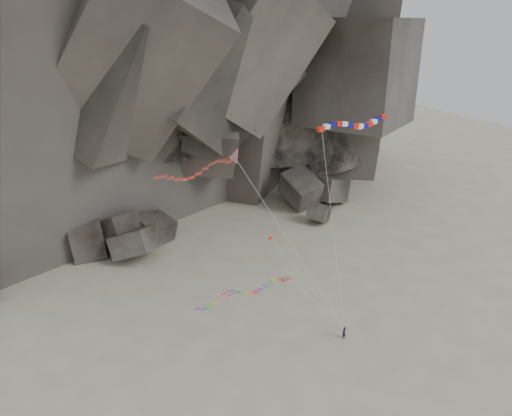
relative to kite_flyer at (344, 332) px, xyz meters
name	(u,v)px	position (x,y,z in m)	size (l,w,h in m)	color
ground	(285,341)	(-7.13, 3.11, -1.02)	(260.00, 260.00, 0.00)	#A7A087
boulder_field	(168,231)	(-11.82, 37.33, 1.49)	(78.88, 17.64, 8.97)	#47423F
kite_flyer	(344,332)	(0.00, 0.00, 0.00)	(0.71, 0.47, 2.04)	black
delta_kite	(192,171)	(-18.71, 3.39, 24.23)	(23.16, 4.41, 25.52)	red
banner_kite	(354,125)	(3.00, 5.04, 26.34)	(10.98, 6.04, 26.48)	red
parafoil_kite	(240,292)	(-14.48, 1.27, 9.60)	(20.46, 1.67, 9.61)	#E2FF0E
pennant_kite	(287,258)	(-7.47, 2.70, 11.59)	(9.65, 3.54, 13.96)	red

